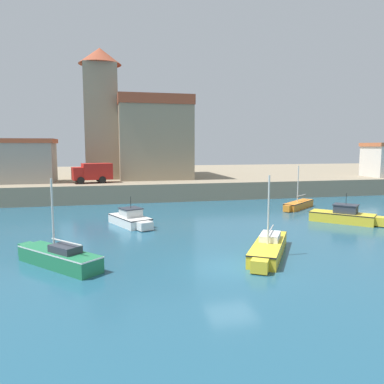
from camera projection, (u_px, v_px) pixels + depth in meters
The scene contains 10 objects.
ground_plane at pixel (231, 267), 19.02m from camera, with size 200.00×200.00×0.00m, color #235670.
quay_seawall at pixel (145, 178), 60.25m from camera, with size 120.00×40.00×2.01m, color gray.
sailboat_yellow_0 at pixel (268, 247), 21.13m from camera, with size 4.51×6.32×4.56m.
motorboat_yellow_1 at pixel (345, 216), 30.13m from camera, with size 4.91×4.97×2.40m.
sailboat_orange_2 at pixel (298, 205), 36.95m from camera, with size 4.79×4.11×4.27m.
sailboat_green_3 at pixel (58, 257), 19.17m from camera, with size 4.71×5.11×4.52m.
motorboat_white_4 at pixel (131, 219), 29.11m from camera, with size 3.30×5.09×2.28m.
church at pixel (143, 134), 50.33m from camera, with size 13.68×14.32×16.23m.
harbor_shed_mid_row at pixel (17, 161), 42.51m from camera, with size 8.59×4.88×4.98m.
truck_on_quay at pixel (92, 172), 42.28m from camera, with size 4.62×2.89×2.20m.
Camera 1 is at (-6.07, -17.50, 6.12)m, focal length 35.00 mm.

